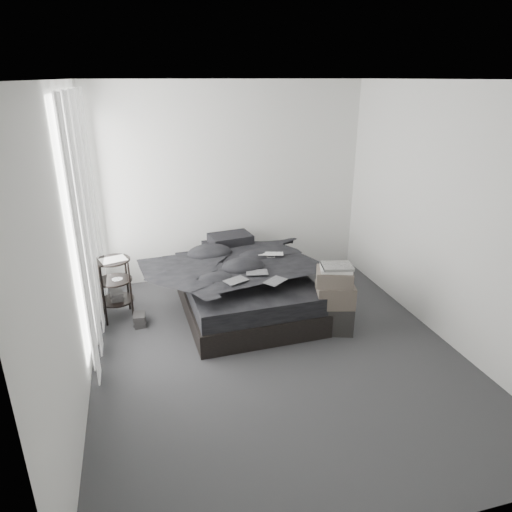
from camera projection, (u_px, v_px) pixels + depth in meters
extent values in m
cube|color=#323235|center=(276.00, 352.00, 4.66)|extent=(3.60, 4.20, 0.01)
cube|color=white|center=(282.00, 79.00, 3.71)|extent=(3.60, 4.20, 0.01)
cube|color=silver|center=(231.00, 183.00, 6.07)|extent=(3.60, 0.01, 2.60)
cube|color=silver|center=(406.00, 357.00, 2.30)|extent=(3.60, 0.01, 2.60)
cube|color=silver|center=(70.00, 249.00, 3.75)|extent=(0.01, 4.20, 2.60)
cube|color=silver|center=(448.00, 217.00, 4.62)|extent=(0.01, 4.20, 2.60)
cube|color=white|center=(81.00, 214.00, 4.55)|extent=(0.02, 2.00, 2.30)
cube|color=white|center=(88.00, 220.00, 4.58)|extent=(0.06, 2.12, 2.48)
cube|color=black|center=(244.00, 298.00, 5.51)|extent=(1.50, 1.94, 0.26)
cube|color=black|center=(244.00, 281.00, 5.43)|extent=(1.44, 1.88, 0.20)
imported|color=black|center=(245.00, 266.00, 5.31)|extent=(1.45, 1.66, 0.22)
cube|color=black|center=(225.00, 248.00, 6.01)|extent=(0.58, 0.41, 0.13)
cube|color=black|center=(230.00, 239.00, 5.96)|extent=(0.58, 0.44, 0.12)
imported|color=silver|center=(271.00, 250.00, 5.44)|extent=(0.34, 0.27, 0.02)
cube|color=black|center=(236.00, 275.00, 4.80)|extent=(0.28, 0.24, 0.01)
cube|color=black|center=(257.00, 266.00, 4.99)|extent=(0.26, 0.19, 0.01)
cube|color=black|center=(275.00, 274.00, 4.78)|extent=(0.28, 0.27, 0.01)
cylinder|color=black|center=(116.00, 289.00, 5.21)|extent=(0.44, 0.44, 0.72)
cube|color=white|center=(113.00, 260.00, 5.07)|extent=(0.32, 0.28, 0.01)
cube|color=black|center=(140.00, 320.00, 5.14)|extent=(0.14, 0.19, 0.13)
cube|color=black|center=(333.00, 317.00, 5.02)|extent=(0.51, 0.45, 0.31)
cube|color=#534A42|center=(335.00, 295.00, 4.91)|extent=(0.46, 0.40, 0.24)
cube|color=#534A42|center=(334.00, 277.00, 4.84)|extent=(0.46, 0.42, 0.17)
cube|color=silver|center=(336.00, 268.00, 4.81)|extent=(0.39, 0.35, 0.03)
cube|color=silver|center=(337.00, 266.00, 4.79)|extent=(0.36, 0.31, 0.03)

